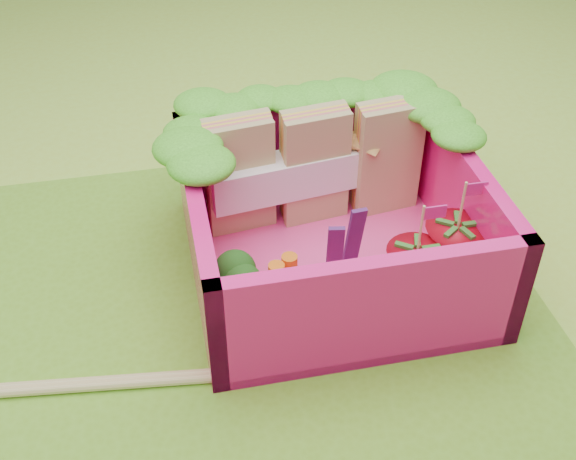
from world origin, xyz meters
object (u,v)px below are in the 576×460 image
at_px(sandwich_stack, 316,166).
at_px(chopsticks, 2,390).
at_px(strawberry_left, 414,274).
at_px(strawberry_right, 453,251).
at_px(broccoli, 233,290).
at_px(bento_box, 333,220).

xyz_separation_m(sandwich_stack, chopsticks, (-1.47, -0.84, -0.31)).
bearing_deg(sandwich_stack, strawberry_left, -68.32).
xyz_separation_m(strawberry_left, strawberry_right, (0.22, 0.10, 0.01)).
height_order(broccoli, chopsticks, broccoli).
distance_m(bento_box, chopsticks, 1.56).
xyz_separation_m(broccoli, chopsticks, (-0.96, -0.17, -0.20)).
distance_m(bento_box, broccoli, 0.60).
height_order(bento_box, chopsticks, bento_box).
bearing_deg(chopsticks, strawberry_left, 4.71).
xyz_separation_m(broccoli, strawberry_right, (1.01, 0.07, -0.02)).
bearing_deg(chopsticks, broccoli, 9.97).
distance_m(broccoli, chopsticks, 0.99).
distance_m(sandwich_stack, broccoli, 0.85).
distance_m(sandwich_stack, strawberry_left, 0.76).
distance_m(sandwich_stack, strawberry_right, 0.79).
bearing_deg(chopsticks, strawberry_right, 6.96).
xyz_separation_m(bento_box, sandwich_stack, (0.01, 0.36, 0.06)).
bearing_deg(broccoli, sandwich_stack, 52.54).
relative_size(bento_box, chopsticks, 0.59).
relative_size(sandwich_stack, chopsticks, 0.49).
distance_m(bento_box, strawberry_right, 0.56).
relative_size(bento_box, strawberry_right, 2.48).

